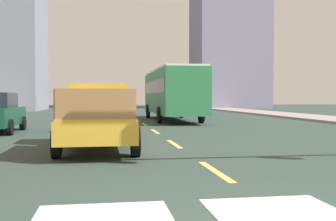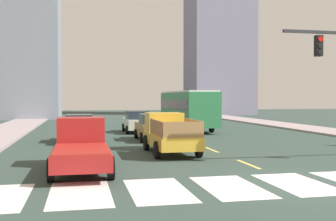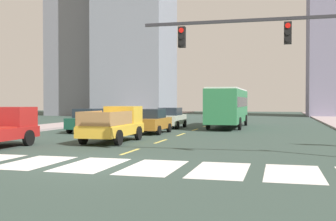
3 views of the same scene
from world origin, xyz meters
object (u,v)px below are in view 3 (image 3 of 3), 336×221
Objects in this scene: sedan_far at (90,120)px; traffic_signal_gantry at (322,48)px; pickup_stakebed at (115,125)px; city_bus at (228,105)px; sedan_near_right at (171,118)px; sedan_near_left at (152,121)px.

sedan_far is 18.96m from traffic_signal_gantry.
pickup_stakebed reaches higher than sedan_far.
city_bus is 2.45× the size of sedan_near_right.
city_bus reaches higher than sedan_near_left.
sedan_near_left is at bearing 3.59° from sedan_far.
city_bus is at bearing 44.41° from sedan_far.
city_bus is at bearing 60.05° from sedan_near_left.
sedan_far is 4.68m from sedan_near_left.
sedan_far is (-9.08, -8.18, -1.09)m from city_bus.
sedan_near_left is (0.24, 6.14, -0.08)m from pickup_stakebed.
sedan_near_right is (4.47, 6.28, 0.00)m from sedan_far.
city_bus is 2.45× the size of sedan_near_left.
traffic_signal_gantry is (5.76, -19.49, 2.30)m from city_bus.
city_bus reaches higher than sedan_near_right.
sedan_near_left is 0.42× the size of traffic_signal_gantry.
traffic_signal_gantry is at bearing -59.26° from sedan_near_right.
pickup_stakebed is at bearing -106.16° from city_bus.
city_bus reaches higher than sedan_far.
traffic_signal_gantry reaches higher than city_bus.
sedan_far is at bearing 142.69° from traffic_signal_gantry.
traffic_signal_gantry reaches higher than sedan_near_left.
sedan_far is (-4.44, 6.04, -0.08)m from pickup_stakebed.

